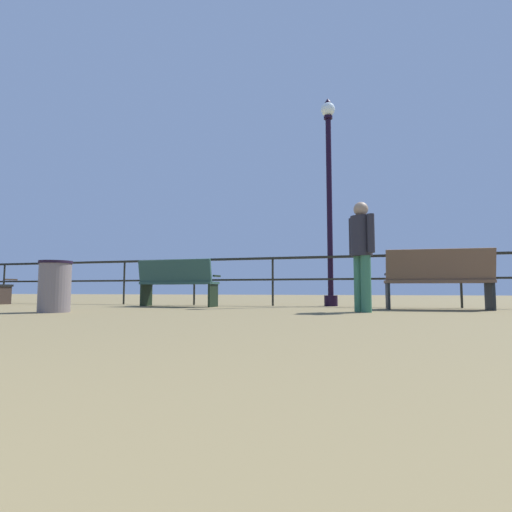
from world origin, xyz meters
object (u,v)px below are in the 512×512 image
Objects in this scene: lamppost_center at (329,190)px; trash_bin at (55,286)px; bench_near_left at (177,280)px; bench_near_right at (438,276)px; person_by_bench at (362,248)px.

trash_bin is at bearing -136.35° from lamppost_center.
lamppost_center is 5.82× the size of trash_bin.
bench_near_left is 2.53m from trash_bin.
bench_near_right is at bearing -31.08° from lamppost_center.
person_by_bench is at bearing -16.60° from bench_near_left.
bench_near_left reaches higher than trash_bin.
person_by_bench is 2.18× the size of trash_bin.
bench_near_right is 2.91m from lamppost_center.
trash_bin is (-5.62, -2.40, -0.17)m from bench_near_right.
bench_near_left is 3.69m from lamppost_center.
lamppost_center is 5.53m from trash_bin.
lamppost_center is at bearing 21.05° from bench_near_left.
person_by_bench reaches higher than bench_near_left.
lamppost_center is (-1.90, 1.15, 1.88)m from bench_near_right.
bench_near_right is 0.39× the size of lamppost_center.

